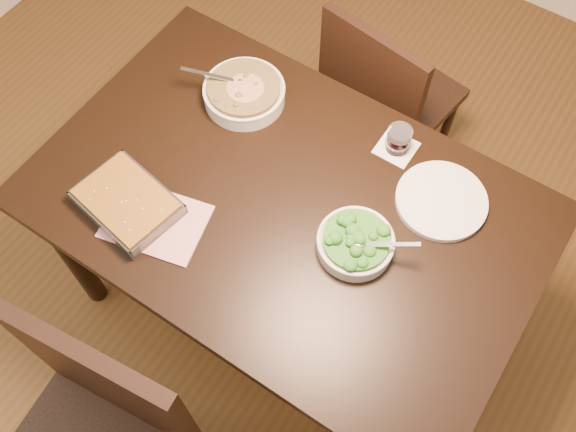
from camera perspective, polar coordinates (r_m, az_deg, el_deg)
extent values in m
plane|color=#483214|center=(2.46, -0.13, -7.60)|extent=(4.00, 4.00, 0.00)
cube|color=black|center=(1.80, -0.18, 0.91)|extent=(1.40, 0.90, 0.04)
cube|color=black|center=(1.86, -0.17, -0.17)|extent=(1.26, 0.76, 0.08)
cylinder|color=black|center=(2.26, -18.76, -3.11)|extent=(0.07, 0.07, 0.71)
cylinder|color=black|center=(2.49, -7.42, 9.62)|extent=(0.07, 0.07, 0.71)
cylinder|color=black|center=(2.23, 18.76, -4.71)|extent=(0.07, 0.07, 0.71)
cube|color=#C13759|center=(1.78, -11.67, -0.48)|extent=(0.31, 0.25, 0.01)
cube|color=white|center=(1.90, 9.60, 5.99)|extent=(0.11, 0.11, 0.00)
cylinder|color=silver|center=(1.97, -3.89, 10.72)|extent=(0.25, 0.25, 0.05)
torus|color=silver|center=(1.95, -3.94, 11.24)|extent=(0.25, 0.25, 0.01)
cylinder|color=#382A0F|center=(1.95, -3.95, 11.32)|extent=(0.22, 0.22, 0.02)
cube|color=silver|center=(1.95, -6.21, 11.63)|extent=(0.14, 0.09, 0.05)
cylinder|color=maroon|center=(1.93, -3.81, 11.28)|extent=(0.11, 0.11, 0.00)
cylinder|color=silver|center=(1.70, 5.99, -2.52)|extent=(0.20, 0.20, 0.04)
torus|color=silver|center=(1.68, 6.06, -2.16)|extent=(0.21, 0.21, 0.01)
cylinder|color=#155413|center=(1.68, 6.07, -2.10)|extent=(0.18, 0.18, 0.02)
cube|color=silver|center=(1.67, 8.33, -2.15)|extent=(0.13, 0.07, 0.04)
cube|color=silver|center=(1.82, -13.94, 0.84)|extent=(0.30, 0.24, 0.01)
cube|color=#531F0B|center=(1.80, -14.11, 1.23)|extent=(0.28, 0.22, 0.04)
cube|color=silver|center=(1.82, -11.82, 3.08)|extent=(0.27, 0.05, 0.04)
cube|color=silver|center=(1.79, -16.39, -0.76)|extent=(0.27, 0.05, 0.04)
cube|color=silver|center=(1.74, -11.38, -1.38)|extent=(0.04, 0.20, 0.04)
cube|color=silver|center=(1.87, -16.60, 3.55)|extent=(0.04, 0.20, 0.04)
cylinder|color=black|center=(1.88, 9.74, 6.52)|extent=(0.06, 0.06, 0.06)
cylinder|color=silver|center=(1.84, 9.93, 7.26)|extent=(0.07, 0.07, 0.02)
cylinder|color=silver|center=(1.82, 13.47, 1.34)|extent=(0.25, 0.25, 0.02)
cylinder|color=black|center=(2.20, -16.98, -15.12)|extent=(0.04, 0.04, 0.45)
cube|color=black|center=(1.65, -15.79, -13.97)|extent=(0.47, 0.09, 0.50)
cube|color=black|center=(2.46, 9.31, 10.44)|extent=(0.46, 0.46, 0.04)
cylinder|color=black|center=(2.68, 13.83, 7.52)|extent=(0.03, 0.03, 0.40)
cylinder|color=black|center=(2.49, 9.33, 2.91)|extent=(0.03, 0.03, 0.40)
cylinder|color=black|center=(2.78, 8.00, 11.50)|extent=(0.03, 0.03, 0.40)
cylinder|color=black|center=(2.59, 3.28, 7.29)|extent=(0.03, 0.03, 0.40)
cube|color=black|center=(2.18, 7.23, 11.62)|extent=(0.41, 0.09, 0.43)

